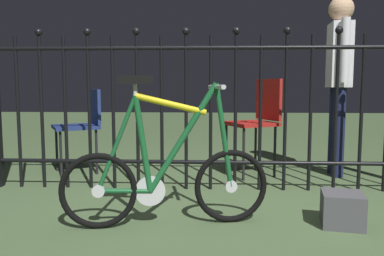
{
  "coord_description": "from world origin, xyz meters",
  "views": [
    {
      "loc": [
        -0.01,
        -2.4,
        0.83
      ],
      "look_at": [
        -0.14,
        0.21,
        0.55
      ],
      "focal_mm": 36.76,
      "sensor_mm": 36.0,
      "label": 1
    }
  ],
  "objects_px": {
    "bicycle": "(166,173)",
    "chair_red": "(258,116)",
    "display_crate": "(342,209)",
    "person_visitor": "(339,70)",
    "chair_navy": "(83,121)"
  },
  "relations": [
    {
      "from": "display_crate",
      "to": "bicycle",
      "type": "bearing_deg",
      "value": -177.55
    },
    {
      "from": "display_crate",
      "to": "chair_navy",
      "type": "bearing_deg",
      "value": 145.35
    },
    {
      "from": "display_crate",
      "to": "chair_red",
      "type": "bearing_deg",
      "value": 104.31
    },
    {
      "from": "display_crate",
      "to": "person_visitor",
      "type": "bearing_deg",
      "value": 74.45
    },
    {
      "from": "chair_red",
      "to": "chair_navy",
      "type": "bearing_deg",
      "value": 178.93
    },
    {
      "from": "person_visitor",
      "to": "display_crate",
      "type": "bearing_deg",
      "value": -105.55
    },
    {
      "from": "bicycle",
      "to": "chair_red",
      "type": "xyz_separation_m",
      "value": [
        0.7,
        1.4,
        0.24
      ]
    },
    {
      "from": "person_visitor",
      "to": "display_crate",
      "type": "xyz_separation_m",
      "value": [
        -0.38,
        -1.37,
        -0.88
      ]
    },
    {
      "from": "chair_red",
      "to": "display_crate",
      "type": "distance_m",
      "value": 1.47
    },
    {
      "from": "person_visitor",
      "to": "display_crate",
      "type": "relative_size",
      "value": 6.94
    },
    {
      "from": "bicycle",
      "to": "display_crate",
      "type": "bearing_deg",
      "value": 2.45
    },
    {
      "from": "chair_navy",
      "to": "chair_red",
      "type": "bearing_deg",
      "value": -1.07
    },
    {
      "from": "bicycle",
      "to": "chair_red",
      "type": "bearing_deg",
      "value": 63.38
    },
    {
      "from": "bicycle",
      "to": "chair_red",
      "type": "relative_size",
      "value": 1.36
    },
    {
      "from": "chair_red",
      "to": "person_visitor",
      "type": "distance_m",
      "value": 0.84
    }
  ]
}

